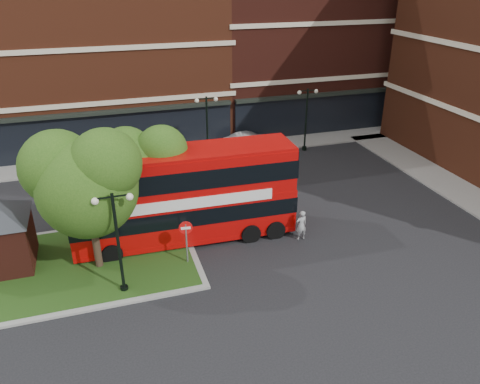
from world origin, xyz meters
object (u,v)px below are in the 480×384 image
object	(u,v)px
woman	(301,225)
bus	(184,190)
car_white	(250,141)
car_silver	(180,154)

from	to	relation	value
woman	bus	bearing A→B (deg)	-24.98
bus	car_white	world-z (taller)	bus
car_white	woman	bearing A→B (deg)	171.92
bus	car_white	xyz separation A→B (m)	(7.69, 12.00, -2.24)
car_silver	car_white	world-z (taller)	car_silver
car_silver	car_white	size ratio (longest dim) A/B	1.06
bus	woman	size ratio (longest dim) A/B	6.82
bus	car_silver	size ratio (longest dim) A/B	2.68
car_silver	car_white	distance (m)	6.11
woman	car_white	size ratio (longest dim) A/B	0.42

